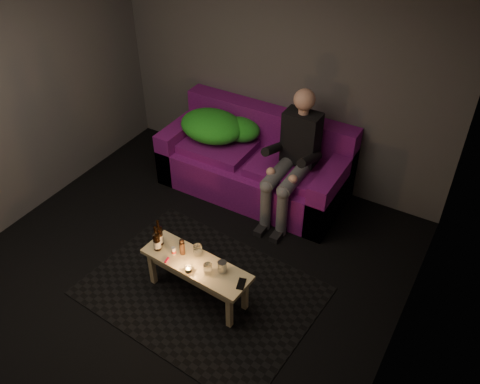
# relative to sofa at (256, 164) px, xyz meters

# --- Properties ---
(floor) EXTENTS (4.50, 4.50, 0.00)m
(floor) POSITION_rel_sofa_xyz_m (0.04, -1.82, -0.33)
(floor) COLOR black
(floor) RESTS_ON ground
(room) EXTENTS (4.50, 4.50, 4.50)m
(room) POSITION_rel_sofa_xyz_m (0.04, -1.35, 1.32)
(room) COLOR silver
(room) RESTS_ON ground
(rug) EXTENTS (2.18, 1.66, 0.01)m
(rug) POSITION_rel_sofa_xyz_m (0.34, -1.67, -0.32)
(rug) COLOR black
(rug) RESTS_ON floor
(sofa) EXTENTS (2.10, 0.95, 0.90)m
(sofa) POSITION_rel_sofa_xyz_m (0.00, 0.00, 0.00)
(sofa) COLOR #5F0D63
(sofa) RESTS_ON floor
(green_blanket) EXTENTS (0.92, 0.63, 0.32)m
(green_blanket) POSITION_rel_sofa_xyz_m (-0.51, -0.01, 0.35)
(green_blanket) COLOR #28951B
(green_blanket) RESTS_ON sofa
(person) EXTENTS (0.38, 0.87, 1.40)m
(person) POSITION_rel_sofa_xyz_m (0.53, -0.17, 0.40)
(person) COLOR black
(person) RESTS_ON sofa
(coffee_table) EXTENTS (1.06, 0.41, 0.42)m
(coffee_table) POSITION_rel_sofa_xyz_m (0.34, -1.72, 0.02)
(coffee_table) COLOR tan
(coffee_table) RESTS_ON rug
(beer_bottle_a) EXTENTS (0.07, 0.07, 0.27)m
(beer_bottle_a) POSITION_rel_sofa_xyz_m (-0.08, -1.68, 0.20)
(beer_bottle_a) COLOR black
(beer_bottle_a) RESTS_ON coffee_table
(beer_bottle_b) EXTENTS (0.07, 0.07, 0.27)m
(beer_bottle_b) POSITION_rel_sofa_xyz_m (-0.06, -1.75, 0.19)
(beer_bottle_b) COLOR black
(beer_bottle_b) RESTS_ON coffee_table
(salt_shaker) EXTENTS (0.04, 0.04, 0.08)m
(salt_shaker) POSITION_rel_sofa_xyz_m (0.11, -1.73, 0.14)
(salt_shaker) COLOR silver
(salt_shaker) RESTS_ON coffee_table
(pepper_mill) EXTENTS (0.06, 0.06, 0.13)m
(pepper_mill) POSITION_rel_sofa_xyz_m (0.17, -1.69, 0.16)
(pepper_mill) COLOR black
(pepper_mill) RESTS_ON coffee_table
(tumbler_back) EXTENTS (0.10, 0.10, 0.10)m
(tumbler_back) POSITION_rel_sofa_xyz_m (0.30, -1.62, 0.15)
(tumbler_back) COLOR white
(tumbler_back) RESTS_ON coffee_table
(tealight) EXTENTS (0.06, 0.06, 0.04)m
(tealight) POSITION_rel_sofa_xyz_m (0.34, -1.84, 0.12)
(tealight) COLOR white
(tealight) RESTS_ON coffee_table
(tumbler_front) EXTENTS (0.09, 0.09, 0.10)m
(tumbler_front) POSITION_rel_sofa_xyz_m (0.50, -1.77, 0.15)
(tumbler_front) COLOR white
(tumbler_front) RESTS_ON coffee_table
(steel_cup) EXTENTS (0.10, 0.10, 0.11)m
(steel_cup) POSITION_rel_sofa_xyz_m (0.59, -1.69, 0.15)
(steel_cup) COLOR #AAADB1
(steel_cup) RESTS_ON coffee_table
(smartphone) EXTENTS (0.10, 0.14, 0.01)m
(smartphone) POSITION_rel_sofa_xyz_m (0.81, -1.73, 0.10)
(smartphone) COLOR black
(smartphone) RESTS_ON coffee_table
(red_lighter) EXTENTS (0.03, 0.07, 0.01)m
(red_lighter) POSITION_rel_sofa_xyz_m (0.10, -1.83, 0.10)
(red_lighter) COLOR red
(red_lighter) RESTS_ON coffee_table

